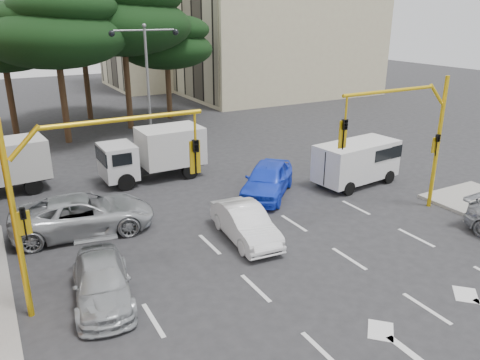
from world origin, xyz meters
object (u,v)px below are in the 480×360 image
object	(u,v)px
van_white	(356,163)
box_truck_b	(153,154)
signal_mast_right	(412,129)
street_lamp_center	(147,68)
car_blue_compact	(267,179)
car_white_hatch	(245,223)
car_silver_wagon	(102,282)
car_silver_cross_a	(84,214)
signal_mast_left	(79,183)

from	to	relation	value
van_white	box_truck_b	distance (m)	10.72
signal_mast_right	street_lamp_center	size ratio (longest dim) A/B	0.77
signal_mast_right	car_blue_compact	size ratio (longest dim) A/B	1.25
car_white_hatch	car_blue_compact	distance (m)	4.91
car_silver_wagon	box_truck_b	world-z (taller)	box_truck_b
box_truck_b	van_white	bearing A→B (deg)	-124.26
car_white_hatch	car_silver_cross_a	size ratio (longest dim) A/B	0.74
car_white_hatch	car_silver_cross_a	distance (m)	6.62
car_silver_cross_a	box_truck_b	world-z (taller)	box_truck_b
signal_mast_right	van_white	size ratio (longest dim) A/B	1.32
signal_mast_right	box_truck_b	xyz separation A→B (m)	(-8.09, 9.92, -2.53)
signal_mast_right	car_silver_wagon	xyz separation A→B (m)	(-13.31, -0.19, -3.27)
car_white_hatch	car_blue_compact	xyz separation A→B (m)	(3.31, 3.63, 0.13)
signal_mast_right	street_lamp_center	xyz separation A→B (m)	(-6.80, 14.01, 1.54)
signal_mast_right	car_white_hatch	world-z (taller)	signal_mast_right
van_white	box_truck_b	bearing A→B (deg)	-129.30
box_truck_b	car_silver_wagon	bearing A→B (deg)	151.88
signal_mast_right	car_blue_compact	xyz separation A→B (m)	(-4.04, 4.88, -3.07)
car_silver_cross_a	box_truck_b	bearing A→B (deg)	-36.13
signal_mast_right	car_white_hatch	size ratio (longest dim) A/B	1.45
van_white	car_silver_wagon	bearing A→B (deg)	-79.31
street_lamp_center	car_blue_compact	distance (m)	10.60
car_silver_cross_a	van_white	bearing A→B (deg)	-86.53
van_white	car_white_hatch	bearing A→B (deg)	-77.23
car_white_hatch	car_blue_compact	size ratio (longest dim) A/B	0.86
van_white	car_blue_compact	bearing A→B (deg)	-105.88
signal_mast_left	box_truck_b	size ratio (longest dim) A/B	1.09
street_lamp_center	box_truck_b	size ratio (longest dim) A/B	1.41
van_white	box_truck_b	size ratio (longest dim) A/B	0.82
car_silver_cross_a	car_blue_compact	bearing A→B (deg)	-83.24
van_white	signal_mast_left	bearing A→B (deg)	-80.34
car_silver_cross_a	street_lamp_center	bearing A→B (deg)	-25.93
signal_mast_left	car_silver_cross_a	bearing A→B (deg)	80.71
street_lamp_center	car_silver_cross_a	size ratio (longest dim) A/B	1.38
signal_mast_left	car_blue_compact	bearing A→B (deg)	27.01
car_blue_compact	box_truck_b	size ratio (longest dim) A/B	0.87
signal_mast_right	car_silver_cross_a	distance (m)	14.09
car_silver_wagon	signal_mast_left	bearing A→B (deg)	156.34
car_blue_compact	signal_mast_right	bearing A→B (deg)	-5.45
signal_mast_left	car_silver_cross_a	world-z (taller)	signal_mast_left
signal_mast_left	car_silver_cross_a	xyz separation A→B (m)	(0.82, 5.02, -3.10)
street_lamp_center	car_silver_cross_a	distance (m)	11.75
signal_mast_left	car_silver_wagon	xyz separation A→B (m)	(0.30, -0.19, -3.27)
car_blue_compact	car_silver_wagon	bearing A→B (deg)	-106.43
signal_mast_left	car_silver_cross_a	size ratio (longest dim) A/B	1.07
car_white_hatch	van_white	world-z (taller)	van_white
street_lamp_center	box_truck_b	distance (m)	5.91
car_white_hatch	car_silver_wagon	bearing A→B (deg)	-161.44
signal_mast_left	car_silver_cross_a	distance (m)	5.96
signal_mast_right	street_lamp_center	bearing A→B (deg)	115.91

